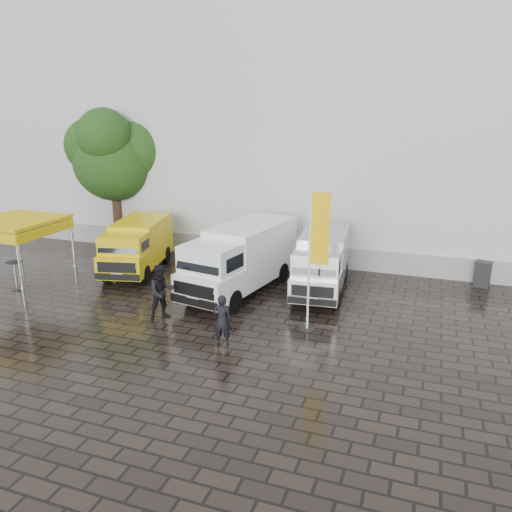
# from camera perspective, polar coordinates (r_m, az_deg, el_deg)

# --- Properties ---
(ground) EXTENTS (120.00, 120.00, 0.00)m
(ground) POSITION_cam_1_polar(r_m,az_deg,el_deg) (16.78, 0.69, -8.76)
(ground) COLOR black
(ground) RESTS_ON ground
(exhibition_hall) EXTENTS (44.00, 16.00, 12.00)m
(exhibition_hall) POSITION_cam_1_polar(r_m,az_deg,el_deg) (30.53, 14.64, 13.72)
(exhibition_hall) COLOR silver
(exhibition_hall) RESTS_ON ground
(hall_plinth) EXTENTS (44.00, 0.15, 1.00)m
(hall_plinth) POSITION_cam_1_polar(r_m,az_deg,el_deg) (23.47, 11.74, -0.40)
(hall_plinth) COLOR gray
(hall_plinth) RESTS_ON ground
(van_yellow) EXTENTS (2.99, 5.27, 2.29)m
(van_yellow) POSITION_cam_1_polar(r_m,az_deg,el_deg) (23.22, -13.41, 0.97)
(van_yellow) COLOR #DEBF0B
(van_yellow) RESTS_ON ground
(van_white) EXTENTS (3.13, 6.42, 2.67)m
(van_white) POSITION_cam_1_polar(r_m,az_deg,el_deg) (19.98, -1.83, -0.50)
(van_white) COLOR white
(van_white) RESTS_ON ground
(van_silver) EXTENTS (2.29, 5.52, 2.33)m
(van_silver) POSITION_cam_1_polar(r_m,az_deg,el_deg) (20.37, 7.56, -0.80)
(van_silver) COLOR #A4A6A8
(van_silver) RESTS_ON ground
(canopy_tent) EXTENTS (3.14, 3.14, 2.96)m
(canopy_tent) POSITION_cam_1_polar(r_m,az_deg,el_deg) (22.11, -25.93, 3.32)
(canopy_tent) COLOR silver
(canopy_tent) RESTS_ON ground
(flagpole) EXTENTS (0.88, 0.50, 4.86)m
(flagpole) POSITION_cam_1_polar(r_m,az_deg,el_deg) (16.15, 6.76, 0.35)
(flagpole) COLOR black
(flagpole) RESTS_ON ground
(tree) EXTENTS (4.20, 4.24, 7.54)m
(tree) POSITION_cam_1_polar(r_m,az_deg,el_deg) (27.75, -15.97, 11.01)
(tree) COLOR black
(tree) RESTS_ON ground
(cocktail_table) EXTENTS (0.60, 0.60, 1.20)m
(cocktail_table) POSITION_cam_1_polar(r_m,az_deg,el_deg) (22.68, -25.79, -2.05)
(cocktail_table) COLOR black
(cocktail_table) RESTS_ON ground
(wheelie_bin) EXTENTS (0.75, 0.75, 1.06)m
(wheelie_bin) POSITION_cam_1_polar(r_m,az_deg,el_deg) (22.98, 24.49, -1.84)
(wheelie_bin) COLOR black
(wheelie_bin) RESTS_ON ground
(person_front) EXTENTS (0.69, 0.54, 1.67)m
(person_front) POSITION_cam_1_polar(r_m,az_deg,el_deg) (15.67, -3.90, -7.34)
(person_front) COLOR black
(person_front) RESTS_ON ground
(person_tent) EXTENTS (1.19, 1.21, 1.97)m
(person_tent) POSITION_cam_1_polar(r_m,az_deg,el_deg) (17.86, -10.70, -4.04)
(person_tent) COLOR black
(person_tent) RESTS_ON ground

